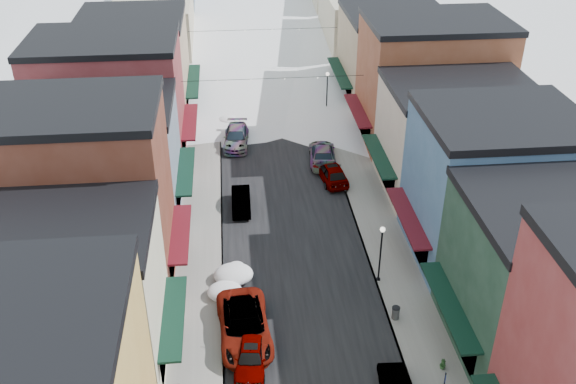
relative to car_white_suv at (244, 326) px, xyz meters
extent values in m
cube|color=black|center=(3.78, 46.07, -0.88)|extent=(10.00, 160.00, 0.01)
cube|color=gray|center=(-2.82, 46.07, -0.81)|extent=(3.20, 160.00, 0.15)
cube|color=gray|center=(10.38, 46.07, -0.81)|extent=(3.20, 160.00, 0.15)
cube|color=slate|center=(-1.27, 46.07, -0.81)|extent=(0.10, 160.00, 0.15)
cube|color=slate|center=(8.83, 46.07, -0.81)|extent=(0.10, 160.00, 0.15)
cube|color=beige|center=(-9.42, -1.43, 3.61)|extent=(10.00, 8.00, 9.00)
cube|color=black|center=(-9.42, -1.43, 8.36)|extent=(10.20, 8.20, 0.50)
cube|color=black|center=(-3.82, -1.43, 2.31)|extent=(1.20, 6.80, 0.15)
cube|color=maroon|center=(-9.92, 6.57, 5.11)|extent=(11.00, 8.00, 12.00)
cube|color=black|center=(-9.92, 6.57, 11.36)|extent=(11.20, 8.20, 0.50)
cube|color=#570E18|center=(-3.82, 6.57, 2.31)|extent=(1.20, 6.80, 0.15)
cube|color=slate|center=(-9.42, 15.07, 3.36)|extent=(10.00, 9.00, 8.50)
cube|color=black|center=(-9.42, 15.07, 7.86)|extent=(10.20, 9.20, 0.50)
cube|color=black|center=(-3.82, 15.07, 2.31)|extent=(1.20, 7.65, 0.15)
cube|color=maroon|center=(-10.42, 24.07, 4.36)|extent=(12.00, 9.00, 10.50)
cube|color=black|center=(-10.42, 24.07, 9.86)|extent=(12.20, 9.20, 0.50)
cube|color=#570E18|center=(-3.82, 24.07, 2.31)|extent=(1.20, 7.65, 0.15)
cube|color=tan|center=(-9.42, 34.07, 3.86)|extent=(10.00, 11.00, 9.50)
cube|color=black|center=(-9.42, 34.07, 8.86)|extent=(10.20, 11.20, 0.50)
cube|color=black|center=(-3.82, 34.07, 2.31)|extent=(1.20, 9.35, 0.15)
cube|color=#1A3628|center=(16.98, -1.93, 3.61)|extent=(10.00, 9.00, 9.00)
cube|color=black|center=(16.98, -1.93, 8.36)|extent=(10.20, 9.20, 0.50)
cube|color=black|center=(11.38, -1.93, 2.31)|extent=(1.20, 7.65, 0.15)
cube|color=#3B5E85|center=(16.98, 7.07, 4.11)|extent=(10.00, 9.00, 10.00)
cube|color=black|center=(16.98, 7.07, 9.36)|extent=(10.20, 9.20, 0.50)
cube|color=#570E18|center=(11.38, 7.07, 2.31)|extent=(1.20, 7.65, 0.15)
cube|color=beige|center=(17.48, 16.07, 3.36)|extent=(11.00, 9.00, 8.50)
cube|color=black|center=(17.48, 16.07, 7.86)|extent=(11.20, 9.20, 0.50)
cube|color=black|center=(11.38, 16.07, 2.31)|extent=(1.20, 7.65, 0.15)
cube|color=brown|center=(17.98, 25.07, 4.61)|extent=(12.00, 9.00, 11.00)
cube|color=black|center=(17.98, 25.07, 10.36)|extent=(12.20, 9.20, 0.50)
cube|color=#570E18|center=(11.38, 25.07, 2.31)|extent=(1.20, 7.65, 0.15)
cube|color=#9B8566|center=(16.98, 35.07, 3.61)|extent=(10.00, 11.00, 9.00)
cube|color=black|center=(16.98, 35.07, 8.36)|extent=(10.20, 11.20, 0.50)
cube|color=black|center=(11.38, 35.07, 2.31)|extent=(1.20, 9.35, 0.15)
cube|color=gray|center=(-8.72, 48.07, 3.11)|extent=(9.00, 13.00, 8.00)
cube|color=gray|center=(16.28, 48.07, 3.11)|extent=(9.00, 13.00, 8.00)
cube|color=gray|center=(-8.72, 62.07, 3.11)|extent=(9.00, 13.00, 8.00)
cylinder|color=black|center=(3.78, 26.07, 5.31)|extent=(16.40, 0.04, 0.04)
cylinder|color=black|center=(3.78, 41.07, 5.31)|extent=(16.40, 0.04, 0.04)
imported|color=silver|center=(0.00, 0.00, 0.00)|extent=(3.34, 6.56, 1.77)
imported|color=#A2A5AB|center=(0.28, -2.24, -0.17)|extent=(2.19, 4.39, 1.44)
imported|color=black|center=(0.28, 14.35, -0.21)|extent=(1.48, 4.14, 1.36)
imported|color=gray|center=(0.21, 25.52, -0.10)|extent=(2.64, 5.61, 1.58)
imported|color=#929399|center=(7.99, 18.03, -0.07)|extent=(2.57, 5.00, 1.63)
imported|color=black|center=(7.67, 21.44, -0.08)|extent=(2.79, 5.77, 1.62)
imported|color=#919498|center=(1.72, 39.68, -0.08)|extent=(2.21, 4.88, 1.62)
imported|color=silver|center=(4.45, 61.10, -0.07)|extent=(3.21, 6.08, 1.63)
cube|color=navy|center=(9.96, -6.15, 1.28)|extent=(0.10, 0.31, 0.43)
cylinder|color=#535658|center=(9.20, 0.62, -0.34)|extent=(0.46, 0.46, 0.80)
cylinder|color=black|center=(9.20, 0.62, 0.08)|extent=(0.50, 0.50, 0.05)
cylinder|color=black|center=(8.98, 4.41, -0.69)|extent=(0.29, 0.29, 0.10)
cylinder|color=black|center=(8.98, 4.41, 1.18)|extent=(0.12, 0.12, 3.84)
sphere|color=white|center=(8.98, 4.41, 3.25)|extent=(0.35, 0.35, 0.35)
cylinder|color=black|center=(9.55, 31.55, -0.69)|extent=(0.31, 0.31, 0.10)
cylinder|color=black|center=(9.55, 31.55, 1.31)|extent=(0.12, 0.12, 4.09)
sphere|color=white|center=(9.55, 31.55, 3.50)|extent=(0.37, 0.37, 0.37)
imported|color=#275024|center=(10.83, -3.65, -0.43)|extent=(0.48, 0.48, 0.62)
ellipsoid|color=white|center=(-1.12, 3.77, -0.42)|extent=(2.23, 1.89, 0.94)
ellipsoid|color=white|center=(-0.92, 4.97, -0.65)|extent=(0.95, 0.86, 0.48)
ellipsoid|color=white|center=(-0.52, 5.35, -0.34)|extent=(2.60, 2.20, 1.10)
ellipsoid|color=white|center=(-0.32, 6.55, -0.61)|extent=(1.11, 1.00, 0.56)
ellipsoid|color=white|center=(-0.52, 30.11, -0.43)|extent=(2.14, 1.81, 0.90)
ellipsoid|color=white|center=(-0.32, 31.31, -0.66)|extent=(0.91, 0.82, 0.46)
camera|label=1|loc=(-0.16, -28.29, 25.87)|focal=40.00mm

